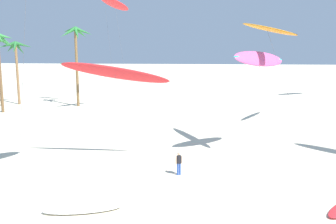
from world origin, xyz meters
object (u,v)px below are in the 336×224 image
Objects in this scene: flying_kite_9 at (267,29)px; grounded_kite_0 at (83,208)px; palm_tree_4 at (76,42)px; flying_kite_4 at (115,73)px; flying_kite_3 at (115,4)px; person_foreground_walker at (179,163)px; flying_kite_2 at (259,59)px; palm_tree_3 at (16,53)px.

flying_kite_9 is 20.02m from grounded_kite_0.
grounded_kite_0 is (-11.85, -12.55, -10.13)m from flying_kite_9.
palm_tree_4 reaches higher than flying_kite_4.
flying_kite_3 reaches higher than palm_tree_4.
flying_kite_4 is (10.81, -25.99, -2.05)m from palm_tree_4.
flying_kite_4 is at bearing 151.71° from person_foreground_walker.
flying_kite_2 is 5.36× the size of person_foreground_walker.
grounded_kite_0 is at bearing -133.45° from flying_kite_2.
flying_kite_3 reaches higher than palm_tree_3.
palm_tree_3 is 1.04× the size of flying_kite_2.
palm_tree_4 is at bearing 106.88° from grounded_kite_0.
palm_tree_3 is at bearing 142.13° from flying_kite_2.
person_foreground_walker is at bearing -138.73° from flying_kite_2.
person_foreground_walker is (-6.12, -5.37, -7.03)m from flying_kite_2.
palm_tree_4 is 10.01m from flying_kite_3.
palm_tree_3 is 33.55m from flying_kite_4.
palm_tree_3 is 39.58m from flying_kite_9.
flying_kite_9 is at bearing 41.98° from person_foreground_walker.
palm_tree_3 is at bearing 130.20° from person_foreground_walker.
flying_kite_2 is (21.88, -23.28, -1.10)m from palm_tree_4.
palm_tree_4 reaches higher than flying_kite_2.
palm_tree_4 is 2.48× the size of grounded_kite_0.
flying_kite_9 is (15.72, -16.92, -3.46)m from flying_kite_3.
flying_kite_2 is at bearing -37.87° from palm_tree_3.
palm_tree_3 is 0.82× the size of palm_tree_4.
palm_tree_3 is at bearing 157.74° from flying_kite_3.
palm_tree_4 is 6.82× the size of person_foreground_walker.
flying_kite_3 is at bearing 130.55° from flying_kite_2.
flying_kite_9 is at bearing 46.63° from grounded_kite_0.
grounded_kite_0 is at bearing -133.37° from flying_kite_9.
palm_tree_3 is at bearing 118.90° from grounded_kite_0.
grounded_kite_0 is at bearing -61.10° from palm_tree_3.
flying_kite_2 is 0.60× the size of flying_kite_3.
flying_kite_3 is at bearing 97.47° from grounded_kite_0.
palm_tree_4 is at bearing 118.81° from person_foreground_walker.
palm_tree_3 reaches higher than grounded_kite_0.
palm_tree_4 reaches higher than person_foreground_walker.
flying_kite_4 is at bearing -67.41° from palm_tree_4.
flying_kite_9 is at bearing -36.49° from palm_tree_3.
flying_kite_9 reaches higher than palm_tree_3.
palm_tree_3 is 5.59× the size of person_foreground_walker.
flying_kite_3 is 3.26× the size of grounded_kite_0.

